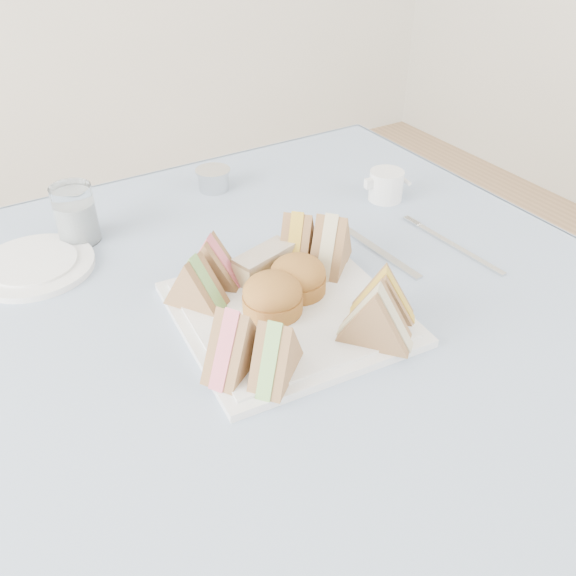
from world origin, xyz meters
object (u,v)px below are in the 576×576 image
creamer_jug (386,185)px  serving_plate (288,313)px  water_glass (76,214)px  table (288,459)px

creamer_jug → serving_plate: bearing=-140.8°
water_glass → creamer_jug: size_ratio=1.55×
table → serving_plate: (-0.03, -0.05, 0.38)m
water_glass → creamer_jug: bearing=-15.5°
creamer_jug → water_glass: bearing=171.9°
table → water_glass: bearing=124.4°
serving_plate → water_glass: (-0.19, 0.36, 0.04)m
table → creamer_jug: bearing=27.9°
serving_plate → water_glass: size_ratio=2.99×
table → water_glass: (-0.22, 0.32, 0.43)m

